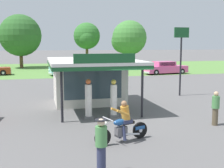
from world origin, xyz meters
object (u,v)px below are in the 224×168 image
Objects in this scene: gas_pump_nearside at (89,100)px; bystander_chatting_near_pumps at (101,145)px; roadside_pole_sign at (181,49)px; motorcycle_with_rider at (123,125)px; bystander_admiring_sedan at (216,108)px; gas_pump_offside at (114,100)px; parked_car_back_row_left at (71,69)px; parked_car_second_row_spare at (165,68)px.

gas_pump_nearside is 1.22× the size of bystander_chatting_near_pumps.
roadside_pole_sign reaches higher than bystander_chatting_near_pumps.
roadside_pole_sign reaches higher than motorcycle_with_rider.
bystander_admiring_sedan is at bearing -105.22° from roadside_pole_sign.
gas_pump_offside is 0.36× the size of parked_car_back_row_left.
parked_car_back_row_left is (0.04, 20.41, -0.14)m from gas_pump_offside.
bystander_chatting_near_pumps reaches higher than motorcycle_with_rider.
gas_pump_offside is at bearing 72.59° from bystander_chatting_near_pumps.
bystander_chatting_near_pumps is 7.05m from bystander_admiring_sedan.
gas_pump_nearside is 6.34m from bystander_chatting_near_pumps.
gas_pump_nearside is 0.35× the size of parked_car_second_row_spare.
bystander_chatting_near_pumps is at bearing -117.91° from parked_car_second_row_spare.
bystander_chatting_near_pumps is (-1.98, -6.30, -0.01)m from gas_pump_offside.
parked_car_second_row_spare is at bearing -7.61° from parked_car_back_row_left.
bystander_chatting_near_pumps is 1.03× the size of bystander_admiring_sedan.
bystander_chatting_near_pumps is at bearing -118.84° from motorcycle_with_rider.
parked_car_back_row_left reaches higher than motorcycle_with_rider.
bystander_admiring_sedan is (4.04, -23.10, 0.09)m from parked_car_back_row_left.
bystander_admiring_sedan is (-7.30, -21.58, 0.10)m from parked_car_second_row_spare.
bystander_admiring_sedan is at bearing 30.90° from bystander_chatting_near_pumps.
bystander_admiring_sedan is (5.36, -2.68, -0.08)m from gas_pump_nearside.
roadside_pole_sign is (7.37, 4.68, 2.38)m from gas_pump_nearside.
motorcycle_with_rider reaches higher than parked_car_second_row_spare.
parked_car_back_row_left is at bearing 111.00° from roadside_pole_sign.
parked_car_second_row_spare is at bearing 58.97° from gas_pump_offside.
bystander_admiring_sedan is at bearing -108.68° from parked_car_second_row_spare.
gas_pump_nearside is 0.38× the size of parked_car_back_row_left.
roadside_pole_sign is at bearing 32.44° from gas_pump_nearside.
motorcycle_with_rider is 0.47× the size of roadside_pole_sign.
gas_pump_nearside is 0.41× the size of roadside_pole_sign.
motorcycle_with_rider is at bearing -117.80° from parked_car_second_row_spare.
bystander_admiring_sedan is at bearing -26.58° from gas_pump_nearside.
bystander_admiring_sedan is at bearing 13.77° from motorcycle_with_rider.
gas_pump_nearside is at bearing -93.72° from parked_car_back_row_left.
bystander_chatting_near_pumps is at bearing -149.10° from bystander_admiring_sedan.
gas_pump_nearside reaches higher than motorcycle_with_rider.
parked_car_back_row_left is (-11.33, 1.51, 0.02)m from parked_car_second_row_spare.
parked_car_second_row_spare is 15.38m from roadside_pole_sign.
parked_car_second_row_spare is (12.66, 18.90, -0.18)m from gas_pump_nearside.
motorcycle_with_rider is 4.83m from bystander_admiring_sedan.
bystander_chatting_near_pumps reaches higher than parked_car_back_row_left.
motorcycle_with_rider is 11.14m from roadside_pole_sign.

